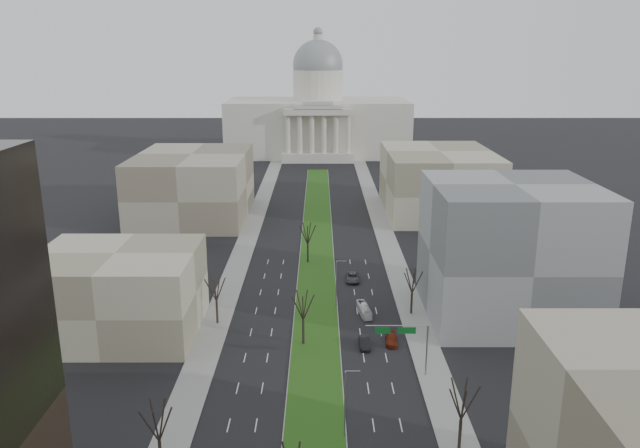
{
  "coord_description": "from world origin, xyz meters",
  "views": [
    {
      "loc": [
        0.6,
        -11.98,
        46.39
      ],
      "look_at": [
        0.74,
        114.95,
        10.44
      ],
      "focal_mm": 35.0,
      "sensor_mm": 36.0,
      "label": 1
    }
  ],
  "objects_px": {
    "car_red": "(391,339)",
    "car_grey_far": "(353,277)",
    "car_black": "(364,343)",
    "box_van": "(364,310)"
  },
  "relations": [
    {
      "from": "car_red",
      "to": "car_grey_far",
      "type": "relative_size",
      "value": 0.82
    },
    {
      "from": "car_red",
      "to": "car_grey_far",
      "type": "bearing_deg",
      "value": 103.05
    },
    {
      "from": "car_black",
      "to": "car_red",
      "type": "relative_size",
      "value": 0.98
    },
    {
      "from": "car_black",
      "to": "car_grey_far",
      "type": "distance_m",
      "value": 29.54
    },
    {
      "from": "car_black",
      "to": "car_red",
      "type": "height_order",
      "value": "car_black"
    },
    {
      "from": "box_van",
      "to": "car_grey_far",
      "type": "bearing_deg",
      "value": 85.8
    },
    {
      "from": "box_van",
      "to": "car_red",
      "type": "bearing_deg",
      "value": -80.5
    },
    {
      "from": "car_red",
      "to": "box_van",
      "type": "height_order",
      "value": "box_van"
    },
    {
      "from": "car_black",
      "to": "box_van",
      "type": "distance_m",
      "value": 12.68
    },
    {
      "from": "car_red",
      "to": "box_van",
      "type": "relative_size",
      "value": 0.7
    }
  ]
}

